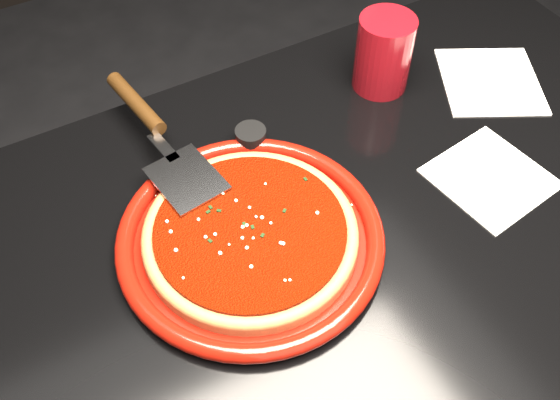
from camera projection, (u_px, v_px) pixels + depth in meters
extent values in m
cube|color=black|center=(333.00, 369.00, 1.09)|extent=(1.20, 0.80, 0.75)
cylinder|color=#6D0C05|center=(251.00, 238.00, 0.79)|extent=(0.39, 0.39, 0.03)
cylinder|color=brown|center=(250.00, 236.00, 0.79)|extent=(0.32, 0.32, 0.01)
torus|color=brown|center=(250.00, 233.00, 0.78)|extent=(0.32, 0.32, 0.02)
cylinder|color=#670F02|center=(250.00, 230.00, 0.78)|extent=(0.28, 0.28, 0.01)
cylinder|color=maroon|center=(383.00, 54.00, 0.95)|extent=(0.10, 0.10, 0.12)
cube|color=white|center=(490.00, 178.00, 0.87)|extent=(0.16, 0.16, 0.00)
cube|color=white|center=(490.00, 81.00, 1.00)|extent=(0.21, 0.21, 0.00)
cylinder|color=black|center=(251.00, 139.00, 0.90)|extent=(0.05, 0.05, 0.03)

